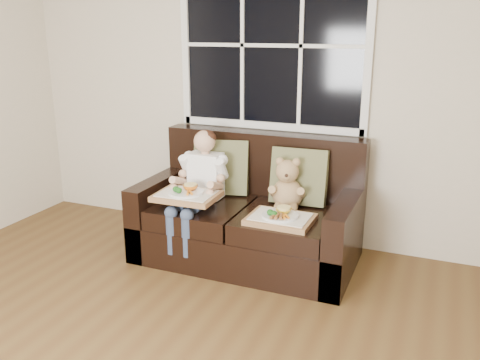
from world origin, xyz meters
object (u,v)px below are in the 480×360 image
at_px(loveseat, 250,220).
at_px(teddy_bear, 287,188).
at_px(child, 200,178).
at_px(tray_left, 187,195).
at_px(tray_right, 280,218).

height_order(loveseat, teddy_bear, loveseat).
distance_m(child, teddy_bear, 0.69).
xyz_separation_m(child, tray_left, (-0.00, -0.22, -0.07)).
bearing_deg(teddy_bear, child, 179.05).
distance_m(tray_left, tray_right, 0.74).
distance_m(loveseat, tray_right, 0.49).
distance_m(child, tray_left, 0.23).
relative_size(child, tray_right, 1.86).
bearing_deg(child, tray_right, -13.65).
bearing_deg(child, tray_left, -91.29).
relative_size(loveseat, child, 1.95).
relative_size(teddy_bear, tray_left, 0.87).
height_order(loveseat, child, child).
bearing_deg(loveseat, tray_left, -138.50).
xyz_separation_m(loveseat, tray_right, (0.35, -0.30, 0.17)).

